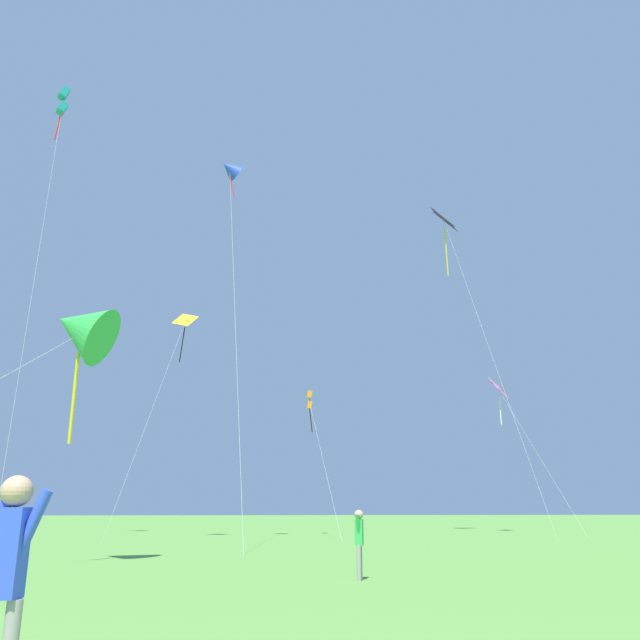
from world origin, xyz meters
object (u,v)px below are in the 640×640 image
Objects in this scene: kite_blue_delta at (230,169)px; kite_black_large at (446,234)px; kite_yellow_diamond at (183,331)px; person_with_spool at (359,538)px; kite_teal_box at (63,103)px; kite_pink_low at (500,396)px; person_near_tree at (7,572)px; kite_green_small at (81,329)px; kite_orange_box at (310,402)px.

kite_black_large is at bearing 31.35° from kite_blue_delta.
person_with_spool is (6.02, -23.46, -11.04)m from kite_yellow_diamond.
kite_teal_box is at bearing 156.40° from kite_blue_delta.
kite_pink_low is 6.15× the size of person_near_tree.
kite_blue_delta is 35.71m from person_near_tree.
kite_black_large reaches higher than kite_blue_delta.
kite_blue_delta is at bearing 72.93° from kite_green_small.
kite_blue_delta is (-16.85, -10.27, -1.29)m from kite_black_large.
kite_pink_low is at bearing 10.59° from kite_teal_box.
kite_yellow_diamond is 1.19× the size of kite_pink_low.
kite_black_large is 35.73m from kite_green_small.
kite_black_large is 2.21× the size of kite_pink_low.
kite_black_large is (11.07, 2.78, 13.87)m from kite_orange_box.
person_near_tree is 11.11m from person_with_spool.
kite_pink_low is 0.94× the size of kite_green_small.
kite_pink_low is at bearing 60.83° from person_with_spool.
kite_green_small is (-21.20, -24.43, -15.17)m from kite_black_large.
kite_green_small is 7.65× the size of person_with_spool.
person_near_tree is at bearing -114.40° from kite_black_large.
person_with_spool is at bearing 64.49° from person_near_tree.
person_with_spool is at bearing -119.17° from kite_pink_low.
person_near_tree is (-21.82, -40.54, -8.67)m from kite_pink_low.
person_with_spool is at bearing -94.71° from kite_orange_box.
kite_yellow_diamond reaches higher than kite_pink_low.
kite_teal_box reaches higher than person_with_spool.
person_near_tree is at bearing -100.71° from kite_orange_box.
kite_teal_box is 39.34m from person_with_spool.
kite_black_large is 2.09× the size of kite_green_small.
kite_green_small is at bearing -134.81° from kite_pink_low.
kite_black_large is 48.65m from person_near_tree.
kite_yellow_diamond is at bearing -162.99° from kite_pink_low.
kite_orange_box is 26.00m from kite_teal_box.
person_near_tree is at bearing -78.60° from kite_green_small.
kite_yellow_diamond is 9.68m from kite_orange_box.
kite_orange_box reaches higher than person_near_tree.
kite_pink_low reaches higher than kite_orange_box.
kite_yellow_diamond reaches higher than kite_orange_box.
kite_blue_delta is at bearing -152.02° from kite_pink_low.
kite_pink_low reaches higher than kite_green_small.
kite_orange_box is at bearing 64.93° from kite_green_small.
kite_yellow_diamond is 26.62m from person_with_spool.
kite_pink_low is (20.59, 10.94, -11.25)m from kite_blue_delta.
kite_pink_low is at bearing 61.71° from person_near_tree.
kite_black_large reaches higher than kite_pink_low.
kite_orange_box is (8.25, 3.61, -3.53)m from kite_yellow_diamond.
kite_orange_box is at bearing 8.37° from kite_teal_box.
kite_yellow_diamond is at bearing -6.95° from kite_teal_box.
kite_black_large is 19.77m from kite_blue_delta.
kite_orange_box is 0.42× the size of kite_blue_delta.
kite_blue_delta is (-5.78, -7.49, 12.58)m from kite_orange_box.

